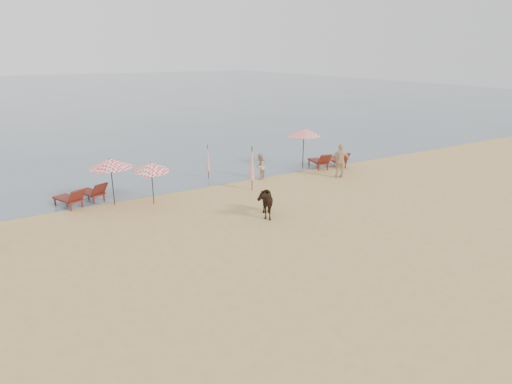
# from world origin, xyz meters

# --- Properties ---
(ground) EXTENTS (120.00, 120.00, 0.00)m
(ground) POSITION_xyz_m (0.00, 0.00, 0.00)
(ground) COLOR tan
(ground) RESTS_ON ground
(sea) EXTENTS (160.00, 140.00, 0.06)m
(sea) POSITION_xyz_m (0.00, 80.00, 0.00)
(sea) COLOR #51606B
(sea) RESTS_ON ground
(lounger_cluster_left) EXTENTS (2.47, 2.43, 0.68)m
(lounger_cluster_left) POSITION_xyz_m (-6.44, 10.55, 0.47)
(lounger_cluster_left) COLOR maroon
(lounger_cluster_left) RESTS_ON ground
(lounger_cluster_right) EXTENTS (2.38, 2.32, 0.72)m
(lounger_cluster_right) POSITION_xyz_m (8.25, 9.83, 0.50)
(lounger_cluster_right) COLOR maroon
(lounger_cluster_right) RESTS_ON ground
(umbrella_open_left_a) EXTENTS (2.01, 2.01, 2.29)m
(umbrella_open_left_a) POSITION_xyz_m (-5.14, 9.70, 2.06)
(umbrella_open_left_a) COLOR black
(umbrella_open_left_a) RESTS_ON ground
(umbrella_open_left_b) EXTENTS (1.68, 1.71, 2.14)m
(umbrella_open_left_b) POSITION_xyz_m (-3.47, 8.86, 1.85)
(umbrella_open_left_b) COLOR black
(umbrella_open_left_b) RESTS_ON ground
(umbrella_open_right) EXTENTS (2.08, 2.08, 2.54)m
(umbrella_open_right) POSITION_xyz_m (6.79, 10.64, 2.29)
(umbrella_open_right) COLOR black
(umbrella_open_right) RESTS_ON ground
(umbrella_closed_left) EXTENTS (0.24, 0.24, 2.01)m
(umbrella_closed_left) POSITION_xyz_m (0.61, 11.44, 1.23)
(umbrella_closed_left) COLOR black
(umbrella_closed_left) RESTS_ON ground
(umbrella_closed_right) EXTENTS (0.29, 0.29, 2.39)m
(umbrella_closed_right) POSITION_xyz_m (1.70, 8.28, 1.47)
(umbrella_closed_right) COLOR black
(umbrella_closed_right) RESTS_ON ground
(cow) EXTENTS (1.42, 1.90, 1.46)m
(cow) POSITION_xyz_m (0.24, 4.73, 0.73)
(cow) COLOR black
(cow) RESTS_ON ground
(beachgoer_right_a) EXTENTS (0.93, 0.92, 1.51)m
(beachgoer_right_a) POSITION_xyz_m (3.14, 9.85, 0.75)
(beachgoer_right_a) COLOR tan
(beachgoer_right_a) RESTS_ON ground
(beachgoer_right_b) EXTENTS (1.24, 1.03, 1.98)m
(beachgoer_right_b) POSITION_xyz_m (7.34, 7.78, 0.99)
(beachgoer_right_b) COLOR tan
(beachgoer_right_b) RESTS_ON ground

